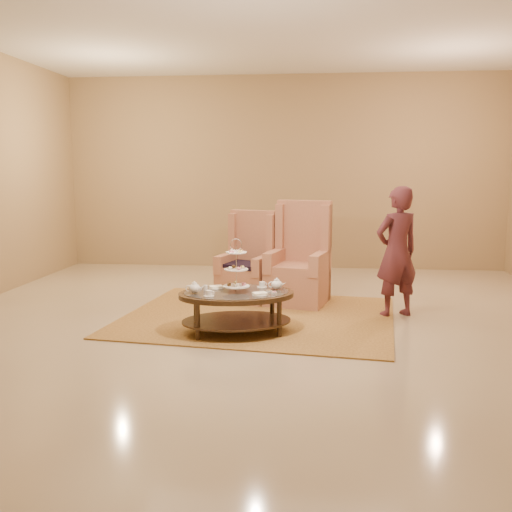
# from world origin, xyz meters

# --- Properties ---
(ground) EXTENTS (8.00, 8.00, 0.00)m
(ground) POSITION_xyz_m (0.00, 0.00, 0.00)
(ground) COLOR tan
(ground) RESTS_ON ground
(ceiling) EXTENTS (8.00, 8.00, 0.02)m
(ceiling) POSITION_xyz_m (0.00, 0.00, 0.00)
(ceiling) COLOR beige
(ceiling) RESTS_ON ground
(wall_back) EXTENTS (8.00, 0.04, 3.50)m
(wall_back) POSITION_xyz_m (0.00, 4.00, 1.75)
(wall_back) COLOR #997D53
(wall_back) RESTS_ON ground
(rug) EXTENTS (3.56, 3.09, 0.02)m
(rug) POSITION_xyz_m (-0.10, 0.31, 0.01)
(rug) COLOR #B08A3E
(rug) RESTS_ON ground
(tea_table) EXTENTS (1.45, 1.16, 1.07)m
(tea_table) POSITION_xyz_m (-0.27, -0.44, 0.39)
(tea_table) COLOR black
(tea_table) RESTS_ON ground
(armchair_left) EXTENTS (0.84, 0.86, 1.24)m
(armchair_left) POSITION_xyz_m (-0.33, 1.25, 0.42)
(armchair_left) COLOR #B67456
(armchair_left) RESTS_ON ground
(armchair_right) EXTENTS (0.92, 0.93, 1.39)m
(armchair_right) POSITION_xyz_m (0.39, 1.13, 0.47)
(armchair_right) COLOR #B67456
(armchair_right) RESTS_ON ground
(person) EXTENTS (0.70, 0.61, 1.61)m
(person) POSITION_xyz_m (1.59, 0.54, 0.81)
(person) COLOR #51232A
(person) RESTS_ON ground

